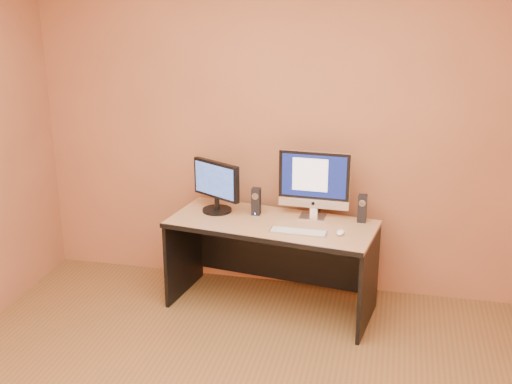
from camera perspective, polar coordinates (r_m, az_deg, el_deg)
walls at (r=2.97m, az=-3.25°, el=-2.17°), size 4.00×4.00×2.60m
desk at (r=4.75m, az=1.38°, el=-6.53°), size 1.55×0.85×0.68m
imac at (r=4.64m, az=5.13°, el=0.68°), size 0.53×0.22×0.51m
second_monitor at (r=4.77m, az=-3.53°, el=0.46°), size 0.49×0.41×0.39m
speaker_left at (r=4.73m, az=0.01°, el=-0.85°), size 0.06×0.07×0.20m
speaker_right at (r=4.65m, az=9.42°, el=-1.44°), size 0.06×0.07×0.20m
keyboard at (r=4.43m, az=3.78°, el=-3.55°), size 0.40×0.12×0.02m
mouse at (r=4.43m, az=7.52°, el=-3.56°), size 0.07×0.10×0.03m
cable_a at (r=4.83m, az=5.70°, el=-1.76°), size 0.07×0.19×0.01m
cable_b at (r=4.83m, az=5.08°, el=-1.72°), size 0.11×0.13×0.01m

